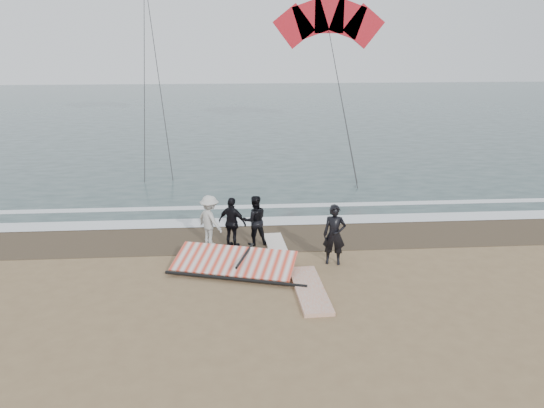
# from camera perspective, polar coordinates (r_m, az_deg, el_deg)

# --- Properties ---
(ground) EXTENTS (120.00, 120.00, 0.00)m
(ground) POSITION_cam_1_polar(r_m,az_deg,el_deg) (13.42, 2.13, -10.46)
(ground) COLOR #8C704C
(ground) RESTS_ON ground
(sea) EXTENTS (120.00, 54.00, 0.02)m
(sea) POSITION_cam_1_polar(r_m,az_deg,el_deg) (45.20, -2.45, 9.79)
(sea) COLOR #233838
(sea) RESTS_ON ground
(wet_sand) EXTENTS (120.00, 2.80, 0.01)m
(wet_sand) POSITION_cam_1_polar(r_m,az_deg,el_deg) (17.49, 0.54, -3.45)
(wet_sand) COLOR #4C3D2B
(wet_sand) RESTS_ON ground
(foam_near) EXTENTS (120.00, 0.90, 0.01)m
(foam_near) POSITION_cam_1_polar(r_m,az_deg,el_deg) (18.79, 0.19, -1.84)
(foam_near) COLOR white
(foam_near) RESTS_ON sea
(foam_far) EXTENTS (120.00, 0.45, 0.01)m
(foam_far) POSITION_cam_1_polar(r_m,az_deg,el_deg) (20.39, -0.17, -0.23)
(foam_far) COLOR white
(foam_far) RESTS_ON sea
(man_main) EXTENTS (0.72, 0.55, 1.77)m
(man_main) POSITION_cam_1_polar(r_m,az_deg,el_deg) (15.26, 6.72, -3.30)
(man_main) COLOR black
(man_main) RESTS_ON ground
(board_white) EXTENTS (0.86, 2.67, 0.11)m
(board_white) POSITION_cam_1_polar(r_m,az_deg,el_deg) (13.91, 4.08, -9.18)
(board_white) COLOR silver
(board_white) RESTS_ON ground
(board_cream) EXTENTS (0.71, 2.18, 0.09)m
(board_cream) POSITION_cam_1_polar(r_m,az_deg,el_deg) (16.53, 0.49, -4.61)
(board_cream) COLOR white
(board_cream) RESTS_ON ground
(trio_cluster) EXTENTS (2.40, 1.30, 1.62)m
(trio_cluster) POSITION_cam_1_polar(r_m,az_deg,el_deg) (16.54, -4.53, -1.83)
(trio_cluster) COLOR black
(trio_cluster) RESTS_ON ground
(sail_rig) EXTENTS (3.80, 2.59, 0.49)m
(sail_rig) POSITION_cam_1_polar(r_m,az_deg,el_deg) (15.13, -4.33, -6.26)
(sail_rig) COLOR black
(sail_rig) RESTS_ON ground
(kite_red) EXTENTS (7.82, 6.39, 14.15)m
(kite_red) POSITION_cam_1_polar(r_m,az_deg,el_deg) (34.51, 6.15, 18.47)
(kite_red) COLOR red
(kite_red) RESTS_ON ground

